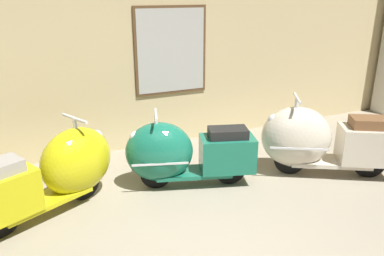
% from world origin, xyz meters
% --- Properties ---
extents(showroom_back_wall, '(18.00, 0.63, 3.83)m').
position_xyz_m(showroom_back_wall, '(0.19, 3.24, 1.92)').
color(showroom_back_wall, '#CCB784').
rests_on(showroom_back_wall, ground).
extents(scooter_0, '(1.75, 1.18, 1.05)m').
position_xyz_m(scooter_0, '(-1.29, 1.71, 0.48)').
color(scooter_0, black).
rests_on(scooter_0, ground).
extents(scooter_1, '(1.70, 0.93, 1.00)m').
position_xyz_m(scooter_1, '(0.20, 1.66, 0.46)').
color(scooter_1, black).
rests_on(scooter_1, ground).
extents(scooter_2, '(1.80, 1.33, 1.09)m').
position_xyz_m(scooter_2, '(2.02, 1.21, 0.50)').
color(scooter_2, black).
rests_on(scooter_2, ground).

